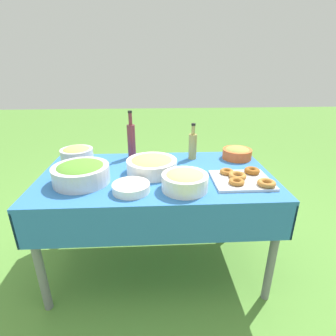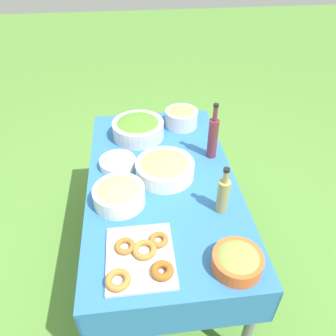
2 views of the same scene
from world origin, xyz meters
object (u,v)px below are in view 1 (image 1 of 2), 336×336
olive_oil_bottle (193,145)px  bread_bowl (152,165)px  pasta_bowl (185,180)px  fruit_bowl (77,155)px  olive_bowl (237,153)px  wine_bottle (131,140)px  salad_bowl (81,172)px  plate_stack (131,188)px  donut_platter (243,178)px

olive_oil_bottle → bread_bowl: bearing=-140.4°
pasta_bowl → fruit_bowl: fruit_bowl is taller
pasta_bowl → olive_oil_bottle: 0.52m
pasta_bowl → olive_bowl: 0.67m
pasta_bowl → wine_bottle: 0.66m
salad_bowl → olive_bowl: 1.12m
bread_bowl → salad_bowl: bearing=-163.1°
salad_bowl → bread_bowl: bearing=16.9°
salad_bowl → bread_bowl: (0.42, 0.13, -0.01)m
salad_bowl → plate_stack: (0.31, -0.14, -0.04)m
bread_bowl → donut_platter: bearing=-16.7°
wine_bottle → bread_bowl: wine_bottle is taller
donut_platter → bread_bowl: size_ratio=1.10×
salad_bowl → pasta_bowl: bearing=-11.7°
fruit_bowl → olive_bowl: 1.17m
salad_bowl → donut_platter: bearing=-2.2°
salad_bowl → pasta_bowl: size_ratio=1.27×
plate_stack → bread_bowl: size_ratio=0.65×
donut_platter → olive_oil_bottle: 0.50m
donut_platter → olive_oil_bottle: bearing=121.3°
fruit_bowl → olive_bowl: (1.16, 0.06, -0.03)m
plate_stack → wine_bottle: size_ratio=0.60×
plate_stack → wine_bottle: bearing=93.5°
pasta_bowl → olive_bowl: bearing=47.4°
fruit_bowl → olive_bowl: fruit_bowl is taller
bread_bowl → olive_bowl: bearing=20.1°
plate_stack → fruit_bowl: (-0.41, 0.44, 0.05)m
salad_bowl → plate_stack: bearing=-24.0°
olive_oil_bottle → wine_bottle: wine_bottle is taller
pasta_bowl → olive_bowl: pasta_bowl is taller
donut_platter → olive_bowl: bearing=78.6°
olive_oil_bottle → bread_bowl: size_ratio=0.82×
olive_oil_bottle → plate_stack: bearing=-129.1°
pasta_bowl → olive_oil_bottle: size_ratio=0.99×
pasta_bowl → plate_stack: 0.31m
salad_bowl → wine_bottle: wine_bottle is taller
salad_bowl → pasta_bowl: 0.62m
salad_bowl → bread_bowl: size_ratio=1.02×
plate_stack → olive_oil_bottle: size_ratio=0.79×
pasta_bowl → donut_platter: 0.38m
salad_bowl → donut_platter: salad_bowl is taller
bread_bowl → fruit_bowl: size_ratio=1.48×
olive_oil_bottle → wine_bottle: size_ratio=0.76×
fruit_bowl → donut_platter: bearing=-17.4°
pasta_bowl → plate_stack: (-0.30, -0.01, -0.03)m
plate_stack → wine_bottle: wine_bottle is taller
plate_stack → bread_bowl: bearing=66.4°
pasta_bowl → plate_stack: size_ratio=1.25×
wine_bottle → bread_bowl: size_ratio=1.08×
pasta_bowl → salad_bowl: bearing=168.3°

